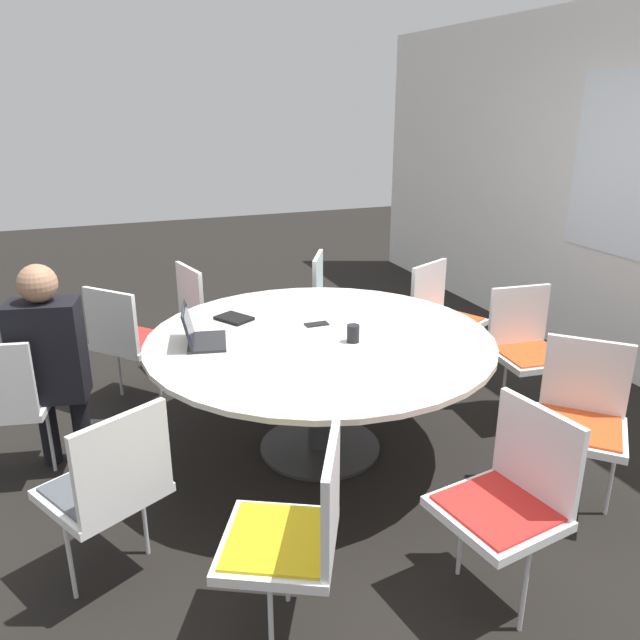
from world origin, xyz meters
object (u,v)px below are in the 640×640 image
chair_1 (110,482)px  chair_4 (581,412)px  chair_7 (334,298)px  cell_phone (317,324)px  chair_5 (527,343)px  coffee_cup (353,334)px  chair_9 (127,335)px  chair_0 (3,397)px  person_0 (49,355)px  chair_8 (207,309)px  chair_2 (296,528)px  laptop (199,334)px  chair_3 (510,492)px  spiral_notebook (234,318)px  chair_6 (442,311)px

chair_1 → chair_4: bearing=-33.8°
chair_7 → cell_phone: bearing=1.1°
chair_5 → coffee_cup: (0.07, -1.27, 0.26)m
chair_1 → chair_9: size_ratio=1.00×
chair_0 → chair_9: bearing=57.8°
chair_9 → chair_7: bearing=57.6°
chair_1 → chair_4: 2.27m
chair_7 → person_0: person_0 is taller
chair_8 → chair_5: bearing=38.4°
chair_0 → chair_4: bearing=-12.3°
chair_4 → chair_5: bearing=-67.7°
chair_2 → coffee_cup: chair_2 is taller
person_0 → laptop: person_0 is taller
chair_9 → person_0: bearing=-74.8°
chair_0 → coffee_cup: 1.90m
chair_0 → chair_5: same height
chair_1 → chair_3: 1.63m
chair_1 → laptop: 1.06m
chair_8 → spiral_notebook: size_ratio=3.33×
chair_2 → cell_phone: 1.62m
chair_3 → cell_phone: size_ratio=6.10×
chair_9 → laptop: laptop is taller
chair_6 → chair_8: size_ratio=1.00×
chair_8 → person_0: (1.04, -1.05, 0.19)m
spiral_notebook → coffee_cup: size_ratio=2.61×
chair_6 → chair_7: (-0.59, -0.63, 0.00)m
cell_phone → chair_6: bearing=112.7°
laptop → person_0: bearing=88.9°
chair_8 → spiral_notebook: (0.90, -0.00, 0.22)m
chair_2 → laptop: size_ratio=2.47×
chair_4 → person_0: 2.79m
chair_7 → coffee_cup: (1.41, -0.46, 0.26)m
chair_4 → spiral_notebook: bearing=0.5°
chair_1 → chair_5: size_ratio=1.00×
chair_4 → chair_7: bearing=-34.0°
coffee_cup → chair_0: bearing=-103.1°
chair_1 → person_0: person_0 is taller
chair_7 → laptop: bearing=-19.9°
laptop → chair_5: bearing=-83.9°
chair_2 → chair_3: same height
chair_9 → spiral_notebook: chair_9 is taller
chair_6 → chair_9: same height
chair_9 → cell_phone: size_ratio=6.10×
chair_4 → cell_phone: chair_4 is taller
chair_1 → cell_phone: (-0.92, 1.26, 0.22)m
cell_phone → chair_5: bearing=79.1°
chair_9 → person_0: (0.69, -0.44, 0.19)m
chair_4 → chair_5: size_ratio=1.00×
chair_5 → chair_6: same height
chair_4 → coffee_cup: (-0.80, -0.91, 0.26)m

